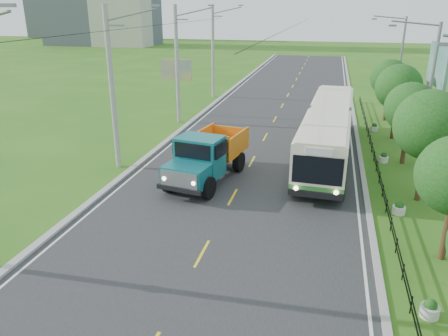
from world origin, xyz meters
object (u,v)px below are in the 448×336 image
at_px(streetlight_mid, 427,91).
at_px(billboard_left, 176,74).
at_px(planter_near, 399,209).
at_px(dump_truck, 207,154).
at_px(tree_third, 430,128).
at_px(planter_front, 430,309).
at_px(billboard_right, 437,71).
at_px(pole_mid, 177,65).
at_px(pole_far, 213,51).
at_px(tree_fifth, 399,90).
at_px(bus, 328,128).
at_px(planter_far, 374,128).
at_px(tree_back, 390,80).
at_px(tree_fourth, 410,110).
at_px(streetlight_far, 398,63).
at_px(pole_near, 113,89).
at_px(planter_mid, 383,158).

height_order(streetlight_mid, billboard_left, streetlight_mid).
xyz_separation_m(planter_near, dump_truck, (-10.63, 2.12, 1.39)).
xyz_separation_m(tree_third, planter_near, (-1.26, -2.14, -3.70)).
height_order(planter_front, billboard_right, billboard_right).
relative_size(pole_mid, pole_far, 1.00).
distance_m(tree_fifth, bus, 7.89).
distance_m(pole_far, planter_far, 20.70).
xyz_separation_m(tree_back, planter_front, (-1.26, -28.14, -3.37)).
distance_m(tree_fourth, planter_near, 8.87).
bearing_deg(planter_far, streetlight_mid, -75.68).
bearing_deg(bus, planter_near, -63.09).
bearing_deg(bus, streetlight_mid, -0.65).
bearing_deg(bus, streetlight_far, 69.64).
relative_size(streetlight_far, bus, 0.52).
bearing_deg(planter_far, tree_third, -84.82).
distance_m(planter_near, dump_truck, 10.93).
distance_m(planter_near, bus, 9.31).
height_order(pole_near, tree_third, pole_near).
relative_size(planter_near, billboard_left, 0.13).
bearing_deg(streetlight_far, pole_mid, -159.68).
distance_m(pole_far, planter_front, 39.15).
bearing_deg(tree_fifth, planter_mid, -101.56).
height_order(streetlight_mid, billboard_right, streetlight_mid).
height_order(pole_near, streetlight_mid, pole_near).
height_order(tree_fifth, planter_mid, tree_fifth).
bearing_deg(pole_far, planter_front, -64.28).
height_order(tree_back, bus, tree_back).
bearing_deg(dump_truck, planter_front, -33.97).
relative_size(planter_mid, billboard_right, 0.09).
height_order(tree_fourth, planter_near, tree_fourth).
relative_size(tree_fifth, planter_near, 8.66).
height_order(streetlight_far, planter_near, streetlight_far).
xyz_separation_m(tree_fifth, streetlight_far, (0.79, 7.86, 1.05)).
bearing_deg(streetlight_mid, billboard_right, 74.56).
bearing_deg(tree_fifth, streetlight_mid, -82.71).
distance_m(tree_fourth, bus, 5.25).
distance_m(streetlight_far, planter_front, 30.42).
height_order(planter_mid, planter_far, same).
bearing_deg(planter_far, pole_mid, -176.61).
height_order(pole_near, billboard_right, pole_near).
relative_size(pole_mid, billboard_left, 1.92).
height_order(pole_near, pole_mid, same).
distance_m(tree_fourth, planter_mid, 3.53).
bearing_deg(bus, billboard_right, 39.86).
xyz_separation_m(planter_near, billboard_right, (3.70, 14.00, 5.06)).
height_order(tree_third, tree_fifth, tree_third).
height_order(tree_third, tree_fourth, tree_third).
distance_m(tree_fourth, billboard_right, 6.59).
distance_m(bus, dump_truck, 9.27).
bearing_deg(planter_mid, billboard_left, 151.08).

